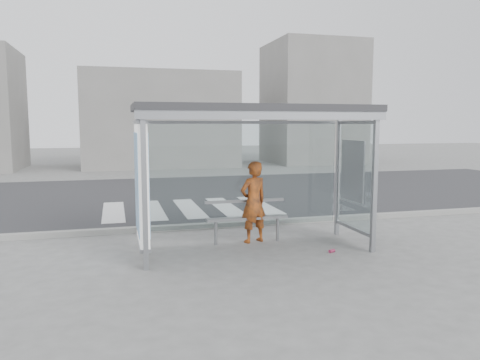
# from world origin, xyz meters

# --- Properties ---
(ground) EXTENTS (80.00, 80.00, 0.00)m
(ground) POSITION_xyz_m (0.00, 0.00, 0.00)
(ground) COLOR slate
(ground) RESTS_ON ground
(road) EXTENTS (30.00, 10.00, 0.01)m
(road) POSITION_xyz_m (0.00, 7.00, 0.00)
(road) COLOR #2D2E30
(road) RESTS_ON ground
(curb) EXTENTS (30.00, 0.18, 0.12)m
(curb) POSITION_xyz_m (0.00, 1.95, 0.06)
(curb) COLOR gray
(curb) RESTS_ON ground
(crosswalk) EXTENTS (4.55, 3.00, 0.00)m
(crosswalk) POSITION_xyz_m (-0.50, 4.50, 0.00)
(crosswalk) COLOR silver
(crosswalk) RESTS_ON ground
(bus_shelter) EXTENTS (4.25, 1.65, 2.62)m
(bus_shelter) POSITION_xyz_m (-0.37, 0.06, 1.98)
(bus_shelter) COLOR gray
(bus_shelter) RESTS_ON ground
(building_center) EXTENTS (8.00, 5.00, 5.00)m
(building_center) POSITION_xyz_m (0.00, 18.00, 2.50)
(building_center) COLOR slate
(building_center) RESTS_ON ground
(building_right) EXTENTS (5.00, 5.00, 7.00)m
(building_right) POSITION_xyz_m (9.00, 18.00, 3.50)
(building_right) COLOR slate
(building_right) RESTS_ON ground
(person) EXTENTS (0.67, 0.54, 1.58)m
(person) POSITION_xyz_m (0.14, 0.54, 0.79)
(person) COLOR orange
(person) RESTS_ON ground
(bench) EXTENTS (1.60, 0.27, 0.82)m
(bench) POSITION_xyz_m (0.00, 0.53, 0.49)
(bench) COLOR slate
(bench) RESTS_ON ground
(soda_can) EXTENTS (0.13, 0.10, 0.06)m
(soda_can) POSITION_xyz_m (1.28, -0.56, 0.03)
(soda_can) COLOR #D13D6C
(soda_can) RESTS_ON ground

